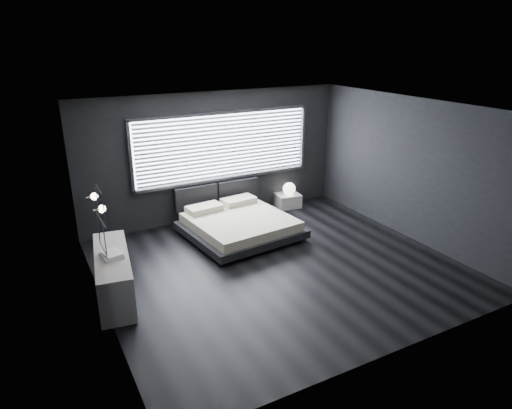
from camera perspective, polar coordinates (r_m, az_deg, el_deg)
room at (r=7.70m, az=2.98°, el=1.55°), size 6.04×6.00×2.80m
window at (r=10.04m, az=-3.99°, el=7.24°), size 4.14×0.09×1.52m
headboard at (r=10.19m, az=-4.88°, el=1.33°), size 1.96×0.16×0.52m
sconce_near at (r=6.74m, az=-18.74°, el=-0.53°), size 0.18×0.11×0.11m
sconce_far at (r=7.31m, az=-19.59°, el=0.96°), size 0.18×0.11×0.11m
wall_art_upper at (r=6.09m, az=-18.83°, el=-0.26°), size 0.01×0.48×0.48m
wall_art_lower at (r=6.49m, az=-18.76°, el=-3.46°), size 0.01×0.48×0.48m
bed at (r=9.35m, az=-2.11°, el=-2.51°), size 2.28×2.19×0.54m
nightstand at (r=10.98m, az=3.99°, el=0.51°), size 0.61×0.53×0.32m
orb_lamp at (r=10.84m, az=4.16°, el=1.98°), size 0.30×0.30×0.30m
dresser at (r=7.56m, az=-17.34°, el=-8.39°), size 0.77×1.86×0.72m
book_stack at (r=7.30m, az=-17.59°, el=-5.98°), size 0.32×0.41×0.08m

